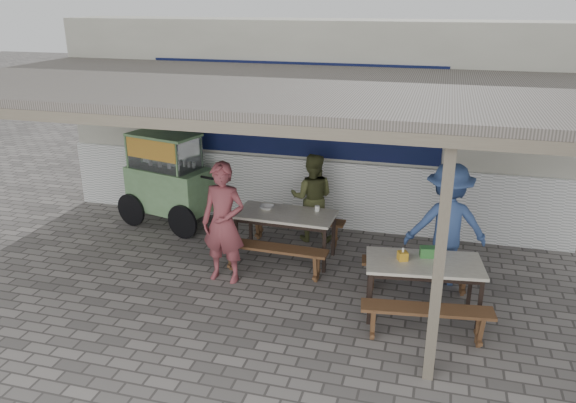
{
  "coord_description": "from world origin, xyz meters",
  "views": [
    {
      "loc": [
        2.24,
        -6.15,
        3.86
      ],
      "look_at": [
        0.29,
        0.9,
        1.18
      ],
      "focal_mm": 35.0,
      "sensor_mm": 36.0,
      "label": 1
    }
  ],
  "objects_px": {
    "vendor_cart": "(168,176)",
    "condiment_bowl": "(267,207)",
    "patron_street_side": "(223,223)",
    "condiment_jar": "(317,208)",
    "table_left": "(285,218)",
    "table_right": "(424,267)",
    "patron_right_table": "(447,225)",
    "donation_box": "(428,252)",
    "bench_right_wall": "(418,269)",
    "patron_wall_side": "(312,198)",
    "bench_left_street": "(273,253)",
    "tissue_box": "(403,256)",
    "bench_right_street": "(426,316)",
    "bench_left_wall": "(296,224)"
  },
  "relations": [
    {
      "from": "donation_box",
      "to": "condiment_bowl",
      "type": "height_order",
      "value": "donation_box"
    },
    {
      "from": "bench_right_wall",
      "to": "tissue_box",
      "type": "bearing_deg",
      "value": -114.38
    },
    {
      "from": "tissue_box",
      "to": "patron_wall_side",
      "type": "bearing_deg",
      "value": 129.3
    },
    {
      "from": "donation_box",
      "to": "bench_right_wall",
      "type": "bearing_deg",
      "value": 104.34
    },
    {
      "from": "condiment_bowl",
      "to": "bench_right_street",
      "type": "bearing_deg",
      "value": -36.01
    },
    {
      "from": "table_left",
      "to": "bench_left_wall",
      "type": "xyz_separation_m",
      "value": [
        0.02,
        0.6,
        -0.33
      ]
    },
    {
      "from": "bench_left_street",
      "to": "patron_right_table",
      "type": "bearing_deg",
      "value": 11.99
    },
    {
      "from": "bench_right_wall",
      "to": "patron_right_table",
      "type": "xyz_separation_m",
      "value": [
        0.33,
        0.39,
        0.54
      ]
    },
    {
      "from": "tissue_box",
      "to": "donation_box",
      "type": "height_order",
      "value": "donation_box"
    },
    {
      "from": "bench_left_street",
      "to": "patron_wall_side",
      "type": "relative_size",
      "value": 1.09
    },
    {
      "from": "bench_left_street",
      "to": "vendor_cart",
      "type": "distance_m",
      "value": 2.78
    },
    {
      "from": "condiment_jar",
      "to": "vendor_cart",
      "type": "bearing_deg",
      "value": 168.63
    },
    {
      "from": "bench_right_street",
      "to": "tissue_box",
      "type": "xyz_separation_m",
      "value": [
        -0.35,
        0.58,
        0.47
      ]
    },
    {
      "from": "vendor_cart",
      "to": "condiment_jar",
      "type": "height_order",
      "value": "vendor_cart"
    },
    {
      "from": "table_right",
      "to": "condiment_jar",
      "type": "relative_size",
      "value": 18.01
    },
    {
      "from": "table_left",
      "to": "vendor_cart",
      "type": "distance_m",
      "value": 2.5
    },
    {
      "from": "vendor_cart",
      "to": "patron_wall_side",
      "type": "distance_m",
      "value": 2.6
    },
    {
      "from": "patron_street_side",
      "to": "bench_left_street",
      "type": "bearing_deg",
      "value": 29.64
    },
    {
      "from": "patron_street_side",
      "to": "condiment_jar",
      "type": "bearing_deg",
      "value": 49.07
    },
    {
      "from": "vendor_cart",
      "to": "bench_right_street",
      "type": "bearing_deg",
      "value": -15.14
    },
    {
      "from": "bench_left_street",
      "to": "table_right",
      "type": "distance_m",
      "value": 2.24
    },
    {
      "from": "table_left",
      "to": "patron_right_table",
      "type": "relative_size",
      "value": 0.87
    },
    {
      "from": "table_right",
      "to": "condiment_jar",
      "type": "xyz_separation_m",
      "value": [
        -1.68,
        1.37,
        0.12
      ]
    },
    {
      "from": "bench_right_wall",
      "to": "vendor_cart",
      "type": "xyz_separation_m",
      "value": [
        -4.41,
        1.33,
        0.56
      ]
    },
    {
      "from": "tissue_box",
      "to": "bench_left_wall",
      "type": "bearing_deg",
      "value": 136.08
    },
    {
      "from": "condiment_jar",
      "to": "tissue_box",
      "type": "bearing_deg",
      "value": -44.7
    },
    {
      "from": "donation_box",
      "to": "condiment_jar",
      "type": "xyz_separation_m",
      "value": [
        -1.71,
        1.21,
        -0.02
      ]
    },
    {
      "from": "bench_right_wall",
      "to": "patron_right_table",
      "type": "bearing_deg",
      "value": 41.62
    },
    {
      "from": "patron_right_table",
      "to": "condiment_bowl",
      "type": "bearing_deg",
      "value": -17.44
    },
    {
      "from": "table_right",
      "to": "condiment_bowl",
      "type": "bearing_deg",
      "value": 145.38
    },
    {
      "from": "bench_left_street",
      "to": "patron_right_table",
      "type": "distance_m",
      "value": 2.49
    },
    {
      "from": "condiment_bowl",
      "to": "bench_left_street",
      "type": "bearing_deg",
      "value": -65.85
    },
    {
      "from": "bench_left_street",
      "to": "patron_right_table",
      "type": "xyz_separation_m",
      "value": [
        2.39,
        0.44,
        0.54
      ]
    },
    {
      "from": "donation_box",
      "to": "patron_wall_side",
      "type": "bearing_deg",
      "value": 136.92
    },
    {
      "from": "donation_box",
      "to": "patron_street_side",
      "type": "bearing_deg",
      "value": 178.42
    },
    {
      "from": "vendor_cart",
      "to": "condiment_bowl",
      "type": "distance_m",
      "value": 2.16
    },
    {
      "from": "table_left",
      "to": "tissue_box",
      "type": "xyz_separation_m",
      "value": [
        1.86,
        -1.17,
        0.13
      ]
    },
    {
      "from": "condiment_bowl",
      "to": "table_right",
      "type": "bearing_deg",
      "value": -26.8
    },
    {
      "from": "bench_right_street",
      "to": "patron_street_side",
      "type": "distance_m",
      "value": 3.02
    },
    {
      "from": "patron_right_table",
      "to": "donation_box",
      "type": "distance_m",
      "value": 0.86
    },
    {
      "from": "table_right",
      "to": "patron_right_table",
      "type": "relative_size",
      "value": 0.86
    },
    {
      "from": "table_left",
      "to": "table_right",
      "type": "xyz_separation_m",
      "value": [
        2.13,
        -1.15,
        -0.0
      ]
    },
    {
      "from": "bench_left_wall",
      "to": "patron_wall_side",
      "type": "height_order",
      "value": "patron_wall_side"
    },
    {
      "from": "table_left",
      "to": "patron_street_side",
      "type": "height_order",
      "value": "patron_street_side"
    },
    {
      "from": "bench_right_street",
      "to": "bench_right_wall",
      "type": "distance_m",
      "value": 1.22
    },
    {
      "from": "patron_street_side",
      "to": "tissue_box",
      "type": "xyz_separation_m",
      "value": [
        2.5,
        -0.26,
        -0.07
      ]
    },
    {
      "from": "patron_street_side",
      "to": "table_right",
      "type": "bearing_deg",
      "value": -1.8
    },
    {
      "from": "bench_left_wall",
      "to": "bench_right_wall",
      "type": "bearing_deg",
      "value": -27.83
    },
    {
      "from": "patron_wall_side",
      "to": "bench_left_street",
      "type": "bearing_deg",
      "value": 73.91
    },
    {
      "from": "table_left",
      "to": "patron_street_side",
      "type": "relative_size",
      "value": 0.87
    }
  ]
}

